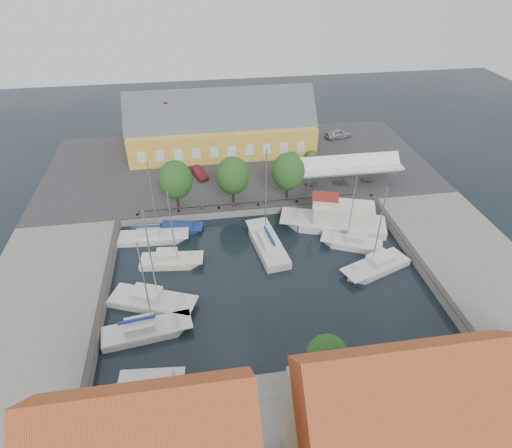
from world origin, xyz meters
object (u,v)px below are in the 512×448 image
(car_red, at_px, (198,173))
(east_boat_b, at_px, (377,267))
(car_silver, at_px, (338,134))
(tent_canopy, at_px, (349,166))
(launch_nw, at_px, (181,228))
(trawler, at_px, (337,220))
(west_boat_d, at_px, (145,332))
(west_boat_a, at_px, (152,238))
(west_boat_b, at_px, (170,262))
(center_sailboat, at_px, (268,246))
(east_boat_a, at_px, (353,244))
(west_boat_c, at_px, (151,302))
(warehouse, at_px, (218,129))
(launch_sw, at_px, (150,382))

(car_red, distance_m, east_boat_b, 28.23)
(east_boat_b, bearing_deg, car_silver, 79.68)
(tent_canopy, xyz_separation_m, launch_nw, (-22.79, -6.02, -3.59))
(trawler, distance_m, west_boat_d, 25.91)
(tent_canopy, relative_size, west_boat_a, 1.29)
(west_boat_b, bearing_deg, east_boat_b, -10.96)
(center_sailboat, relative_size, trawler, 0.95)
(east_boat_a, relative_size, west_boat_a, 0.93)
(east_boat_b, relative_size, west_boat_b, 1.13)
(tent_canopy, distance_m, trawler, 9.78)
(west_boat_a, xyz_separation_m, west_boat_d, (0.02, -14.25, -0.00))
(car_silver, height_order, east_boat_b, east_boat_b)
(west_boat_c, bearing_deg, warehouse, 73.98)
(car_silver, xyz_separation_m, west_boat_a, (-29.77, -22.95, -1.47))
(tent_canopy, height_order, center_sailboat, center_sailboat)
(west_boat_d, bearing_deg, car_silver, 51.35)
(center_sailboat, height_order, launch_nw, center_sailboat)
(car_red, bearing_deg, car_silver, 0.36)
(launch_nw, bearing_deg, center_sailboat, -28.76)
(west_boat_c, relative_size, launch_nw, 2.15)
(warehouse, bearing_deg, east_boat_a, -63.23)
(car_red, relative_size, west_boat_c, 0.34)
(trawler, xyz_separation_m, west_boat_a, (-22.12, 0.74, -0.74))
(car_red, bearing_deg, west_boat_b, -125.18)
(car_silver, bearing_deg, tent_canopy, 157.25)
(center_sailboat, bearing_deg, car_silver, 57.86)
(west_boat_d, bearing_deg, west_boat_b, 77.46)
(tent_canopy, xyz_separation_m, west_boat_b, (-24.03, -12.42, -3.42))
(tent_canopy, bearing_deg, launch_nw, -165.20)
(west_boat_c, bearing_deg, west_boat_b, 72.94)
(car_red, xyz_separation_m, west_boat_c, (-5.68, -23.38, -1.38))
(center_sailboat, distance_m, west_boat_b, 10.99)
(center_sailboat, distance_m, west_boat_d, 16.86)
(west_boat_c, distance_m, west_boat_d, 3.76)
(west_boat_d, height_order, launch_sw, west_boat_d)
(east_boat_a, height_order, west_boat_c, west_boat_c)
(warehouse, relative_size, west_boat_c, 2.48)
(tent_canopy, relative_size, launch_sw, 2.56)
(east_boat_a, bearing_deg, west_boat_d, -157.19)
(east_boat_b, xyz_separation_m, west_boat_b, (-21.82, 4.22, -0.00))
(east_boat_b, height_order, launch_nw, east_boat_b)
(east_boat_a, bearing_deg, car_silver, 75.89)
(west_boat_d, bearing_deg, west_boat_a, 90.08)
(car_silver, xyz_separation_m, east_boat_a, (-6.94, -27.61, -1.48))
(west_boat_b, bearing_deg, center_sailboat, 5.59)
(west_boat_a, distance_m, launch_nw, 3.80)
(tent_canopy, relative_size, west_boat_c, 1.22)
(center_sailboat, bearing_deg, east_boat_a, -6.20)
(center_sailboat, distance_m, launch_nw, 11.07)
(west_boat_b, height_order, launch_sw, west_boat_b)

